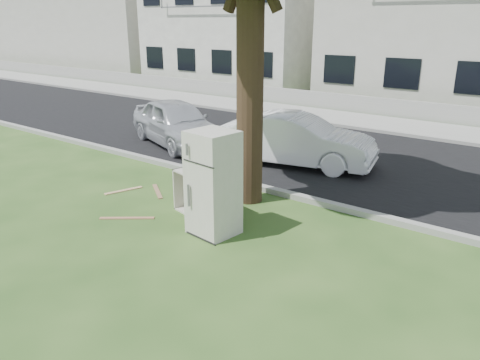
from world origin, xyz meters
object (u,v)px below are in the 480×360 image
Objects in this scene: cabinet at (203,193)px; fridge at (213,184)px; car_center at (296,140)px; car_left at (176,122)px.

fridge is at bearing -23.13° from cabinet.
cabinet is 3.97m from car_center.
car_center is at bearing 109.21° from fridge.
car_center is (-1.01, 4.50, -0.26)m from fridge.
fridge is 0.46× the size of car_left.
car_left reaches higher than car_center.
fridge is 4.62m from car_center.
cabinet is at bearing 170.90° from car_center.
fridge reaches higher than cabinet.
car_left is at bearing 82.09° from car_center.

